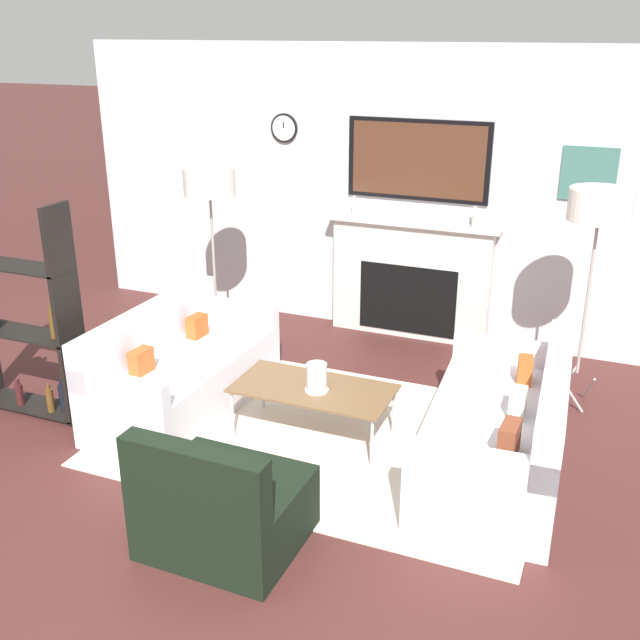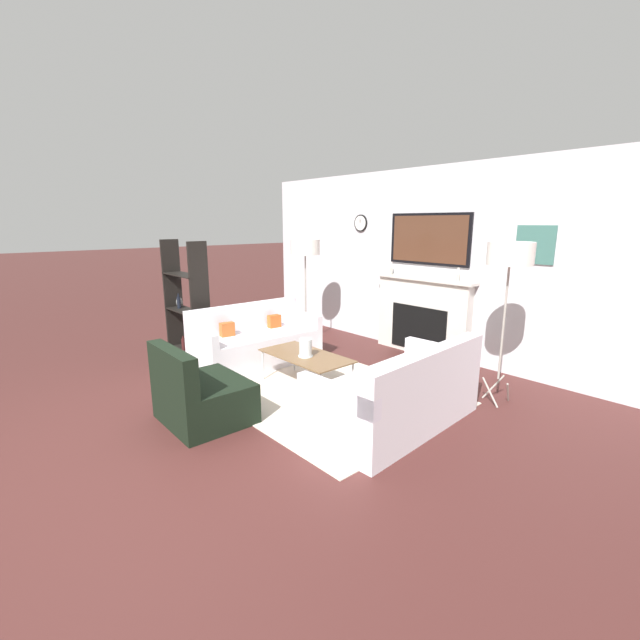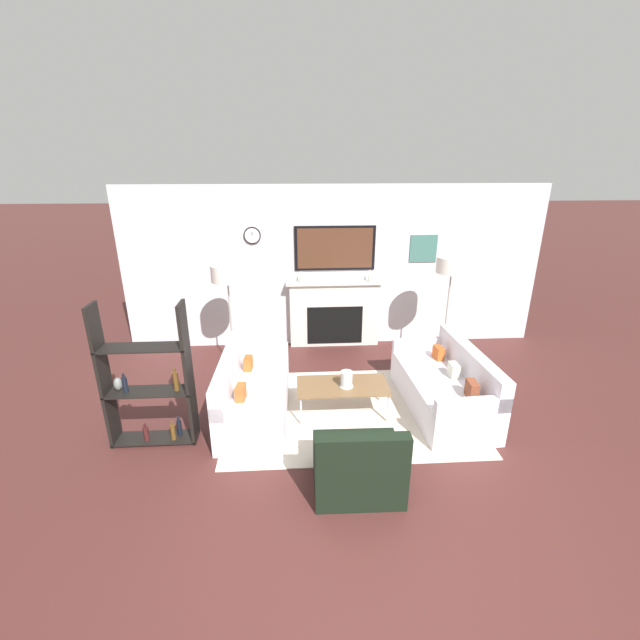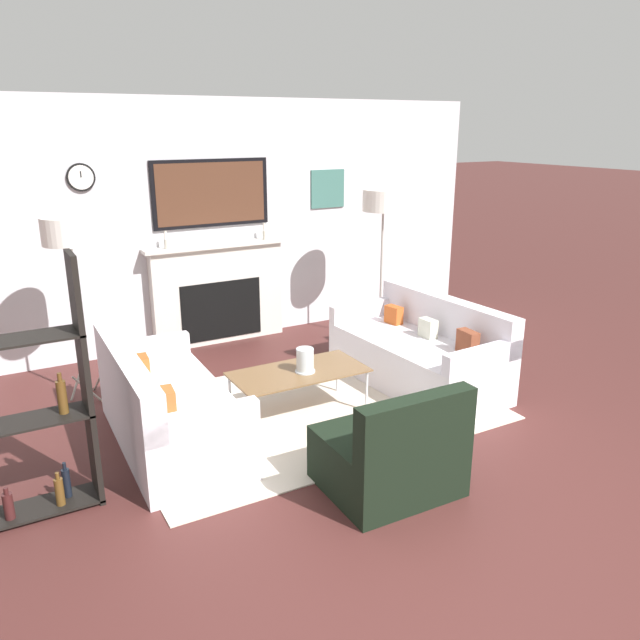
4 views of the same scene
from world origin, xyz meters
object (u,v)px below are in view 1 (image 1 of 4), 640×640
object	(u,v)px
coffee_table	(313,390)
floor_lamp_left	(210,184)
couch_right	(501,434)
hurricane_candle	(317,379)
shelf_unit	(21,319)
couch_left	(181,373)
floor_lamp_right	(600,208)
armchair	(222,507)

from	to	relation	value
coffee_table	floor_lamp_left	xyz separation A→B (m)	(-1.53, 1.28, 1.15)
couch_right	hurricane_candle	world-z (taller)	couch_right
shelf_unit	coffee_table	bearing A→B (deg)	11.10
couch_left	shelf_unit	xyz separation A→B (m)	(-1.08, -0.48, 0.46)
couch_right	hurricane_candle	bearing A→B (deg)	-176.55
couch_right	shelf_unit	xyz separation A→B (m)	(-3.57, -0.48, 0.46)
couch_right	hurricane_candle	size ratio (longest dim) A/B	8.61
hurricane_candle	shelf_unit	distance (m)	2.32
coffee_table	floor_lamp_left	size ratio (longest dim) A/B	0.69
couch_right	floor_lamp_right	size ratio (longest dim) A/B	1.04
armchair	coffee_table	bearing A→B (deg)	90.11
armchair	floor_lamp_right	bearing A→B (deg)	56.67
couch_left	hurricane_candle	xyz separation A→B (m)	(1.19, -0.08, 0.20)
armchair	coffee_table	world-z (taller)	armchair
floor_lamp_left	hurricane_candle	bearing A→B (deg)	-39.88
floor_lamp_left	coffee_table	bearing A→B (deg)	-39.81
couch_right	shelf_unit	size ratio (longest dim) A/B	1.08
floor_lamp_right	shelf_unit	bearing A→B (deg)	-156.57
hurricane_candle	floor_lamp_right	world-z (taller)	floor_lamp_right
couch_left	coffee_table	bearing A→B (deg)	-1.97
couch_left	floor_lamp_left	bearing A→B (deg)	107.38
couch_left	couch_right	bearing A→B (deg)	0.02
floor_lamp_left	shelf_unit	xyz separation A→B (m)	(-0.69, -1.71, -0.77)
couch_right	coffee_table	size ratio (longest dim) A/B	1.57
coffee_table	armchair	bearing A→B (deg)	-89.89
armchair	couch_left	bearing A→B (deg)	129.58
coffee_table	shelf_unit	size ratio (longest dim) A/B	0.69
couch_right	armchair	xyz separation A→B (m)	(-1.34, -1.39, -0.03)
couch_left	coffee_table	xyz separation A→B (m)	(1.15, -0.04, 0.09)
coffee_table	shelf_unit	distance (m)	2.30
hurricane_candle	floor_lamp_left	distance (m)	2.30
armchair	shelf_unit	bearing A→B (deg)	157.72
hurricane_candle	floor_lamp_left	bearing A→B (deg)	140.12
coffee_table	hurricane_candle	bearing A→B (deg)	-42.13
hurricane_candle	floor_lamp_right	distance (m)	2.41
couch_left	armchair	size ratio (longest dim) A/B	2.00
couch_left	shelf_unit	distance (m)	1.27
coffee_table	floor_lamp_right	bearing A→B (deg)	36.45
shelf_unit	armchair	bearing A→B (deg)	-22.28
floor_lamp_right	floor_lamp_left	bearing A→B (deg)	180.00
couch_left	hurricane_candle	world-z (taller)	couch_left
shelf_unit	couch_left	bearing A→B (deg)	23.77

